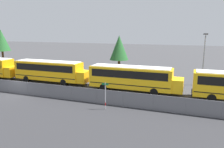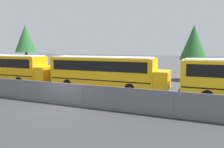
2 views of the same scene
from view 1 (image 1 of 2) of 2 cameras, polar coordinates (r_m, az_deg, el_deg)
The scene contains 8 objects.
ground_plane at distance 29.42m, azimuth -23.30°, elevation -4.74°, with size 200.00×200.00×0.00m, color #38383A.
fence at distance 29.21m, azimuth -23.43°, elevation -3.20°, with size 99.63×0.07×1.59m.
school_bus_3 at distance 33.79m, azimuth -15.90°, elevation 1.06°, with size 11.84×2.51×3.21m.
school_bus_4 at distance 27.83m, azimuth 5.31°, elevation -0.70°, with size 11.84×2.51×3.21m.
street_sign at distance 21.45m, azimuth -1.76°, elevation -5.56°, with size 0.70×0.09×2.72m.
light_pole at distance 33.14m, azimuth 22.87°, elevation 4.12°, with size 0.60×0.24×7.27m.
tree_0 at distance 53.44m, azimuth -26.93°, elevation 7.84°, with size 3.55×3.55×7.88m.
tree_1 at distance 38.40m, azimuth 1.88°, elevation 6.85°, with size 3.29×3.29×6.84m.
Camera 1 is at (19.79, -20.36, 7.69)m, focal length 35.00 mm.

